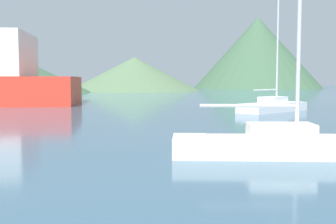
% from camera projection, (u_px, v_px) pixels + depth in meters
% --- Properties ---
extents(sailboat_inner, '(6.29, 3.97, 8.00)m').
position_uv_depth(sailboat_inner, '(280.00, 142.00, 12.12)').
color(sailboat_inner, white).
rests_on(sailboat_inner, ground_plane).
extents(sailboat_middle, '(6.11, 3.82, 10.82)m').
position_uv_depth(sailboat_middle, '(273.00, 105.00, 28.73)').
color(sailboat_middle, silver).
rests_on(sailboat_middle, ground_plane).
extents(hill_east, '(25.03, 25.03, 6.39)m').
position_uv_depth(hill_east, '(134.00, 74.00, 80.23)').
color(hill_east, '#4C6647').
rests_on(hill_east, ground_plane).
extents(hill_far_east, '(30.59, 30.59, 17.07)m').
position_uv_depth(hill_far_east, '(257.00, 53.00, 101.43)').
color(hill_far_east, '#38563D').
rests_on(hill_far_east, ground_plane).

